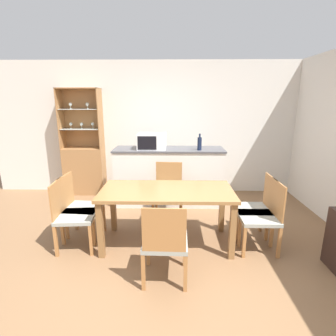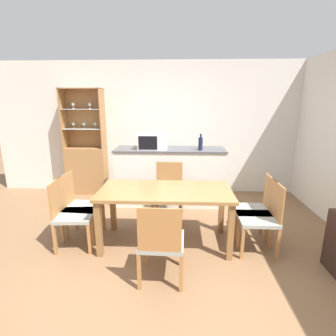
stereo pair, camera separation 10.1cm
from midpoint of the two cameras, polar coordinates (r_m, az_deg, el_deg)
The scene contains 13 objects.
ground_plane at distance 3.15m, azimuth -2.26°, elevation -20.76°, with size 18.00×18.00×0.00m, color brown.
wall_back at distance 5.23m, azimuth 0.00°, elevation 8.55°, with size 6.80×0.06×2.55m.
kitchen_counter at distance 4.68m, azimuth 1.03°, elevation -1.81°, with size 1.91×0.58×1.01m.
display_cabinet at distance 5.45m, azimuth -16.74°, elevation 1.11°, with size 0.77×0.34×2.04m.
dining_table at distance 3.32m, azimuth 0.30°, elevation -6.28°, with size 1.66×0.80×0.74m.
dining_chair_head_far at distance 4.09m, azimuth 0.75°, elevation -5.19°, with size 0.48×0.48×0.88m.
dining_chair_side_left_far at distance 3.74m, azimuth -18.07°, elevation -7.88°, with size 0.48×0.48×0.88m.
dining_chair_side_right_far at distance 3.66m, azimuth 19.27°, elevation -8.48°, with size 0.45×0.45×0.88m.
dining_chair_side_left_near at distance 3.53m, azimuth -19.47°, elevation -9.38°, with size 0.48×0.48×0.88m.
dining_chair_side_right_near at distance 3.45m, azimuth 20.39°, elevation -10.01°, with size 0.45×0.45×0.88m.
dining_chair_head_near at distance 2.73m, azimuth -0.37°, elevation -15.78°, with size 0.46×0.46×0.88m.
microwave at distance 4.54m, azimuth -2.63°, elevation 5.87°, with size 0.49×0.40×0.26m.
wine_bottle at distance 4.43m, azimuth 7.74°, elevation 5.32°, with size 0.07×0.07×0.28m.
Camera 2 is at (0.28, -2.56, 1.82)m, focal length 28.00 mm.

